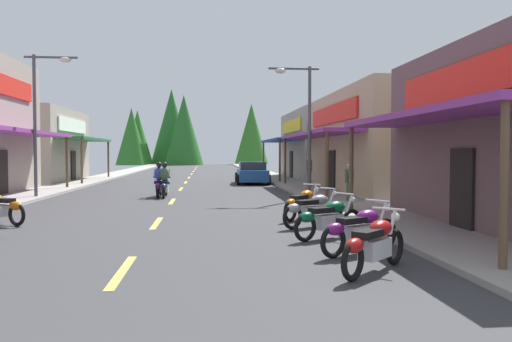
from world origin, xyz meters
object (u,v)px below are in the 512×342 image
Objects in this scene: streetlamp_right at (301,111)px; motorcycle_parked_right_1 at (360,229)px; motorcycle_parked_right_2 at (328,218)px; motorcycle_parked_right_4 at (303,203)px; pedestrian_by_shop at (349,181)px; parked_car_curbside at (252,173)px; pedestrian_browsing at (309,170)px; motorcycle_parked_right_0 at (374,244)px; streetlamp_left at (43,105)px; rider_cruising_trailing at (159,182)px; motorcycle_parked_right_3 at (313,209)px; rider_cruising_lead at (165,183)px.

motorcycle_parked_right_1 is at bearing -95.27° from streetlamp_right.
motorcycle_parked_right_1 is 1.79m from motorcycle_parked_right_2.
pedestrian_by_shop is at bearing 9.67° from motorcycle_parked_right_4.
streetlamp_right is 1.32× the size of parked_car_curbside.
motorcycle_parked_right_0 is at bearing -56.35° from pedestrian_browsing.
motorcycle_parked_right_4 is (9.80, -7.56, -3.53)m from streetlamp_left.
parked_car_curbside is at bearing -28.79° from rider_cruising_trailing.
streetlamp_right is 3.02× the size of motorcycle_parked_right_1.
parked_car_curbside is at bearing 41.48° from motorcycle_parked_right_4.
motorcycle_parked_right_2 is (0.04, 3.33, 0.00)m from motorcycle_parked_right_0.
pedestrian_by_shop is at bearing -167.38° from parked_car_curbside.
streetlamp_right is 10.76m from parked_car_curbside.
pedestrian_browsing is at bearing 29.09° from motorcycle_parked_right_4.
motorcycle_parked_right_1 is 0.44× the size of parked_car_curbside.
streetlamp_right is (11.05, -0.63, -0.24)m from streetlamp_left.
rider_cruising_trailing is 10.39m from parked_car_curbside.
rider_cruising_trailing is at bearing -108.65° from pedestrian_browsing.
motorcycle_parked_right_1 is at bearing -178.51° from parked_car_curbside.
motorcycle_parked_right_2 is at bearing -139.39° from motorcycle_parked_right_4.
motorcycle_parked_right_1 is at bearing -56.35° from pedestrian_browsing.
streetlamp_left is 3.24× the size of motorcycle_parked_right_3.
motorcycle_parked_right_0 is 3.33m from motorcycle_parked_right_2.
parked_car_curbside is at bearing 44.37° from streetlamp_left.
rider_cruising_lead reaches higher than motorcycle_parked_right_1.
streetlamp_left reaches higher than motorcycle_parked_right_3.
motorcycle_parked_right_4 is (0.02, 1.54, 0.00)m from motorcycle_parked_right_3.
parked_car_curbside is (5.00, 9.11, 0.03)m from rider_cruising_trailing.
pedestrian_browsing reaches higher than parked_car_curbside.
motorcycle_parked_right_3 is at bearing 62.11° from motorcycle_parked_right_1.
motorcycle_parked_right_3 is 1.54m from motorcycle_parked_right_4.
pedestrian_browsing reaches higher than rider_cruising_lead.
pedestrian_browsing reaches higher than motorcycle_parked_right_0.
streetlamp_right is 2.68× the size of rider_cruising_trailing.
motorcycle_parked_right_4 is at bearing 58.65° from motorcycle_parked_right_3.
motorcycle_parked_right_1 is 9.70m from pedestrian_by_shop.
streetlamp_right is 7.77m from motorcycle_parked_right_4.
motorcycle_parked_right_4 is 12.68m from pedestrian_browsing.
motorcycle_parked_right_4 is (0.05, 3.34, 0.00)m from motorcycle_parked_right_2.
motorcycle_parked_right_2 is 3.35m from motorcycle_parked_right_4.
motorcycle_parked_right_2 is 1.20× the size of pedestrian_by_shop.
streetlamp_right is at bearing -100.28° from rider_cruising_trailing.
motorcycle_parked_right_1 and motorcycle_parked_right_2 have the same top height.
streetlamp_left is 11.07m from streetlamp_right.
streetlamp_left is 5.90m from rider_cruising_trailing.
motorcycle_parked_right_1 is at bearing -114.81° from motorcycle_parked_right_2.
pedestrian_by_shop is (7.61, -3.82, 0.25)m from rider_cruising_trailing.
rider_cruising_lead is at bearing -106.37° from pedestrian_browsing.
motorcycle_parked_right_0 is at bearing -161.66° from rider_cruising_trailing.
motorcycle_parked_right_1 is 1.14× the size of motorcycle_parked_right_4.
streetlamp_left reaches higher than rider_cruising_trailing.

